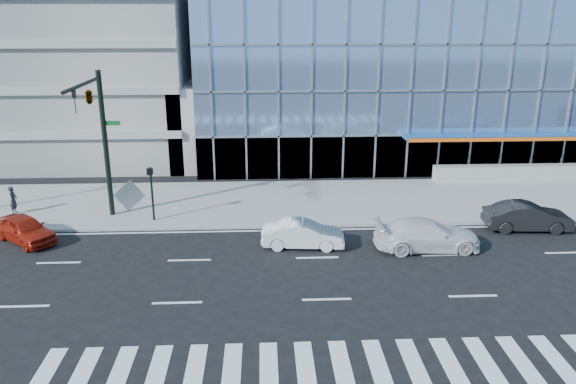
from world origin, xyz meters
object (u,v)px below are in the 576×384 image
white_sedan (303,234)px  red_sedan (24,229)px  ped_signal_post (151,186)px  pedestrian (13,200)px  tilted_panel (129,195)px  white_suv (427,235)px  dark_sedan (528,217)px  traffic_signal (94,113)px

white_sedan → red_sedan: 13.98m
red_sedan → ped_signal_post: bearing=-28.9°
red_sedan → pedestrian: pedestrian is taller
red_sedan → tilted_panel: size_ratio=2.99×
ped_signal_post → tilted_panel: bearing=134.1°
white_sedan → tilted_panel: tilted_panel is taller
pedestrian → white_suv: bearing=-105.1°
ped_signal_post → white_sedan: ped_signal_post is taller
ped_signal_post → dark_sedan: bearing=-5.6°
traffic_signal → pedestrian: size_ratio=5.01×
ped_signal_post → tilted_panel: 2.58m
traffic_signal → ped_signal_post: traffic_signal is taller
tilted_panel → traffic_signal: bearing=-135.1°
red_sedan → tilted_panel: tilted_panel is taller
white_sedan → pedestrian: 16.73m
ped_signal_post → red_sedan: bearing=-159.1°
pedestrian → ped_signal_post: bearing=-100.9°
white_sedan → dark_sedan: dark_sedan is taller
pedestrian → dark_sedan: bearing=-97.7°
dark_sedan → pedestrian: size_ratio=2.79×
traffic_signal → tilted_panel: (0.87, 2.05, -5.11)m
white_suv → dark_sedan: 6.40m
white_suv → dark_sedan: white_suv is taller
red_sedan → tilted_panel: bearing=-7.6°
traffic_signal → dark_sedan: traffic_signal is taller
white_suv → tilted_panel: size_ratio=3.94×
white_suv → red_sedan: white_suv is taller
traffic_signal → dark_sedan: bearing=-4.0°
white_suv → ped_signal_post: bearing=72.9°
ped_signal_post → white_sedan: 8.84m
traffic_signal → pedestrian: 7.81m
ped_signal_post → red_sedan: size_ratio=0.77×
white_sedan → pedestrian: size_ratio=2.52×
pedestrian → tilted_panel: size_ratio=1.23×
ped_signal_post → white_suv: (13.92, -4.16, -1.40)m
traffic_signal → dark_sedan: 23.12m
white_sedan → white_suv: bearing=-90.1°
ped_signal_post → white_suv: size_ratio=0.59×
red_sedan → pedestrian: size_ratio=2.43×
white_sedan → pedestrian: (-15.95, 5.06, 0.28)m
ped_signal_post → white_suv: bearing=-16.6°
white_suv → red_sedan: (-19.92, 1.87, -0.08)m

